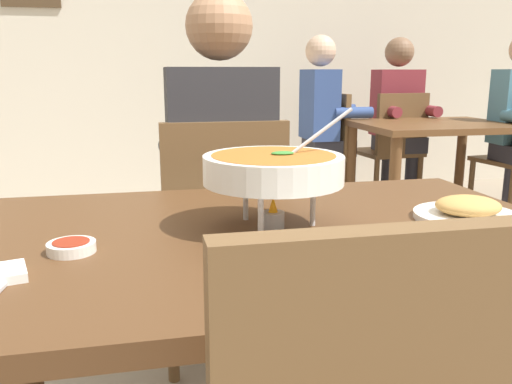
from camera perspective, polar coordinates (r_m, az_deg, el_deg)
cafe_rear_partition at (r=4.70m, az=-9.41°, el=18.06°), size 10.00×0.10×3.00m
dining_table_main at (r=1.18m, az=1.56°, el=-8.76°), size 1.32×0.88×0.72m
chair_diner_main at (r=1.89m, az=-3.69°, el=-4.02°), size 0.44×0.44×0.90m
diner_main at (r=1.87m, az=-3.94°, el=3.22°), size 0.40×0.45×1.31m
curry_bowl at (r=1.13m, az=1.88°, el=2.42°), size 0.33×0.30×0.26m
rice_plate at (r=0.88m, az=4.57°, el=-8.00°), size 0.24×0.24×0.06m
appetizer_plate at (r=1.31m, az=21.74°, el=-1.92°), size 0.24×0.24×0.06m
sauce_dish at (r=1.06m, az=-19.18°, el=-5.56°), size 0.09×0.09×0.02m
dining_table_far at (r=3.77m, az=18.47°, el=5.15°), size 1.00×0.80×0.72m
chair_bg_middle at (r=4.00m, az=6.97°, el=4.87°), size 0.49×0.49×0.90m
chair_bg_right at (r=4.22m, az=14.49°, el=4.96°), size 0.48×0.48×0.90m
patron_bg_middle at (r=3.97m, az=7.31°, el=8.22°), size 0.45×0.40×1.31m
patron_bg_right at (r=4.29m, az=15.01°, el=8.23°), size 0.40×0.45×1.31m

